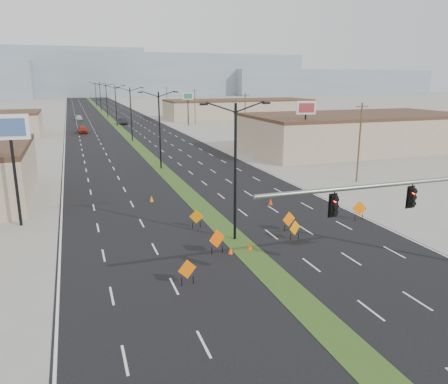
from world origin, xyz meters
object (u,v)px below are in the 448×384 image
object	(u,v)px
construction_sign_0	(187,270)
construction_sign_2	(196,217)
construction_sign_3	(289,220)
cone_2	(271,202)
cone_1	(250,246)
pole_sign_east_near	(306,113)
signal_mast	(437,202)
car_far	(79,118)
streetlight_0	(235,168)
streetlight_4	(107,99)
streetlight_3	(116,104)
streetlight_6	(96,94)
streetlight_5	(100,96)
pole_sign_east_far	(188,99)
cone_3	(151,199)
cone_0	(231,250)
pole_sign_west	(10,136)
construction_sign_5	(359,209)
construction_sign_4	(295,229)
streetlight_1	(160,128)
car_left	(82,129)
construction_sign_1	(217,240)
car_mid	(123,121)
streetlight_2	(131,112)

from	to	relation	value
construction_sign_0	construction_sign_2	bearing A→B (deg)	57.90
construction_sign_3	cone_2	size ratio (longest dim) A/B	2.46
cone_1	pole_sign_east_near	size ratio (longest dim) A/B	0.07
signal_mast	car_far	bearing A→B (deg)	98.49
streetlight_0	streetlight_4	bearing A→B (deg)	90.00
streetlight_3	streetlight_6	world-z (taller)	same
signal_mast	streetlight_6	xyz separation A→B (m)	(-8.56, 178.00, 0.63)
streetlight_5	construction_sign_3	xyz separation A→B (m)	(4.61, -139.71, -4.48)
streetlight_5	construction_sign_3	bearing A→B (deg)	-88.11
cone_1	pole_sign_east_near	xyz separation A→B (m)	(20.44, 28.97, 6.64)
pole_sign_east_far	cone_3	bearing A→B (deg)	-87.03
streetlight_4	cone_3	size ratio (longest dim) A/B	16.27
signal_mast	car_far	world-z (taller)	signal_mast
car_far	cone_0	xyz separation A→B (m)	(7.37, -107.55, -0.37)
streetlight_4	streetlight_6	distance (m)	56.00
streetlight_3	pole_sign_west	distance (m)	76.81
construction_sign_5	pole_sign_east_far	distance (m)	79.88
signal_mast	pole_sign_west	xyz separation A→B (m)	(-23.94, 18.77, 2.50)
streetlight_6	construction_sign_4	distance (m)	169.66
signal_mast	cone_3	xyz separation A→B (m)	(-12.62, 22.25, -4.48)
construction_sign_4	cone_1	distance (m)	3.98
cone_3	pole_sign_west	xyz separation A→B (m)	(-11.32, -3.48, 6.98)
car_far	pole_sign_west	xyz separation A→B (m)	(-6.76, -96.25, 6.65)
streetlight_1	pole_sign_west	world-z (taller)	streetlight_1
cone_3	pole_sign_west	bearing A→B (deg)	-162.89
car_left	pole_sign_east_far	size ratio (longest dim) A/B	0.58
construction_sign_5	cone_0	size ratio (longest dim) A/B	3.15
construction_sign_5	car_left	bearing A→B (deg)	127.34
car_far	construction_sign_1	xyz separation A→B (m)	(6.49, -107.24, 0.41)
streetlight_3	construction_sign_3	size ratio (longest dim) A/B	6.25
signal_mast	cone_3	distance (m)	25.97
construction_sign_2	cone_3	distance (m)	9.03
streetlight_4	car_mid	world-z (taller)	streetlight_4
streetlight_1	construction_sign_2	xyz separation A→B (m)	(-2.00, -24.53, -4.55)
streetlight_6	cone_2	bearing A→B (deg)	-87.71
streetlight_3	pole_sign_east_far	distance (m)	17.86
construction_sign_5	pole_sign_east_far	size ratio (longest dim) A/B	0.20
construction_sign_2	streetlight_0	bearing A→B (deg)	-35.50
construction_sign_4	pole_sign_east_near	xyz separation A→B (m)	(16.57, 28.25, 6.05)
cone_0	cone_3	bearing A→B (deg)	100.77
construction_sign_1	car_mid	bearing A→B (deg)	66.58
streetlight_6	cone_3	world-z (taller)	streetlight_6
car_far	pole_sign_west	distance (m)	96.72
streetlight_0	cone_3	size ratio (longest dim) A/B	16.27
cone_3	pole_sign_west	size ratio (longest dim) A/B	0.07
streetlight_3	car_far	distance (m)	23.22
streetlight_2	streetlight_4	world-z (taller)	same
cone_0	pole_sign_east_far	xyz separation A→B (m)	(18.68, 82.80, 6.38)
construction_sign_4	signal_mast	bearing A→B (deg)	-83.74
streetlight_5	cone_1	bearing A→B (deg)	-89.89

